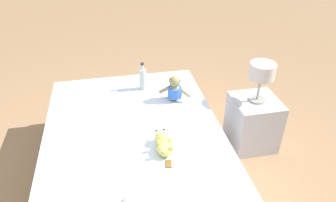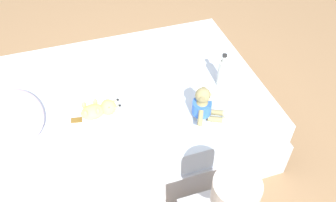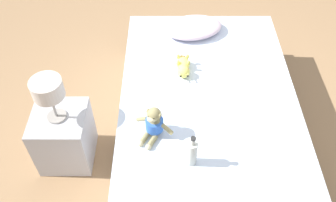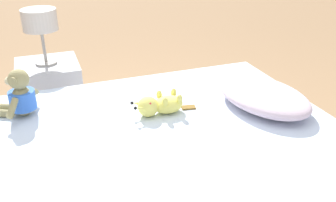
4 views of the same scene
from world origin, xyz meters
TOP-DOWN VIEW (x-y plane):
  - ground_plane at (0.00, 0.00)m, footprint 16.00×16.00m
  - bed at (0.00, 0.00)m, footprint 1.38×1.98m
  - pillow at (-0.08, 0.71)m, footprint 0.59×0.45m
  - plush_monkey at (-0.41, -0.44)m, footprint 0.27×0.25m
  - plush_yellow_creature at (-0.19, 0.19)m, footprint 0.11×0.33m
  - glass_bottle at (-0.16, -0.67)m, footprint 0.06×0.06m
  - bedside_lamp at (-1.11, -0.29)m, footprint 0.22×0.22m

SIDE VIEW (x-z plane):
  - ground_plane at x=0.00m, z-range 0.00..0.00m
  - bed at x=0.00m, z-range 0.00..0.49m
  - plush_yellow_creature at x=-0.19m, z-range 0.49..0.59m
  - pillow at x=-0.08m, z-range 0.49..0.61m
  - plush_monkey at x=-0.41m, z-range 0.47..0.71m
  - glass_bottle at x=-0.16m, z-range 0.47..0.73m
  - bedside_lamp at x=-1.11m, z-range 0.58..0.94m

